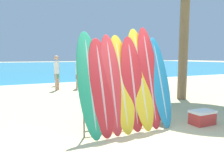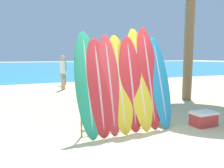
{
  "view_description": "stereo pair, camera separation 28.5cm",
  "coord_description": "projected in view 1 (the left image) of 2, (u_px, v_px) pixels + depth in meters",
  "views": [
    {
      "loc": [
        -2.5,
        -3.5,
        1.69
      ],
      "look_at": [
        -0.03,
        1.54,
        0.99
      ],
      "focal_mm": 35.0,
      "sensor_mm": 36.0,
      "label": 1
    },
    {
      "loc": [
        -2.24,
        -3.62,
        1.69
      ],
      "look_at": [
        -0.03,
        1.54,
        0.99
      ],
      "focal_mm": 35.0,
      "sensor_mm": 36.0,
      "label": 2
    }
  ],
  "objects": [
    {
      "name": "ground_plane",
      "position": [
        147.0,
        141.0,
        4.41
      ],
      "size": [
        160.0,
        160.0,
        0.0
      ],
      "primitive_type": "plane",
      "color": "beige"
    },
    {
      "name": "ocean_water",
      "position": [
        20.0,
        66.0,
        39.78
      ],
      "size": [
        120.0,
        60.0,
        0.01
      ],
      "color": "teal",
      "rests_on": "ground_plane"
    },
    {
      "name": "surfboard_rack",
      "position": [
        127.0,
        108.0,
        5.0
      ],
      "size": [
        2.13,
        0.04,
        0.96
      ],
      "color": "gray",
      "rests_on": "ground_plane"
    },
    {
      "name": "surfboard_slot_0",
      "position": [
        90.0,
        84.0,
        4.56
      ],
      "size": [
        0.55,
        0.76,
        2.25
      ],
      "color": "#289E70",
      "rests_on": "ground_plane"
    },
    {
      "name": "surfboard_slot_1",
      "position": [
        101.0,
        87.0,
        4.64
      ],
      "size": [
        0.57,
        0.71,
        2.11
      ],
      "color": "red",
      "rests_on": "ground_plane"
    },
    {
      "name": "surfboard_slot_2",
      "position": [
        112.0,
        84.0,
        4.76
      ],
      "size": [
        0.49,
        0.68,
        2.2
      ],
      "color": "red",
      "rests_on": "ground_plane"
    },
    {
      "name": "surfboard_slot_3",
      "position": [
        122.0,
        83.0,
        4.88
      ],
      "size": [
        0.58,
        0.72,
        2.2
      ],
      "color": "yellow",
      "rests_on": "ground_plane"
    },
    {
      "name": "surfboard_slot_4",
      "position": [
        133.0,
        83.0,
        4.99
      ],
      "size": [
        0.57,
        0.58,
        2.17
      ],
      "color": "red",
      "rests_on": "ground_plane"
    },
    {
      "name": "surfboard_slot_5",
      "position": [
        141.0,
        78.0,
        5.12
      ],
      "size": [
        0.59,
        0.8,
        2.37
      ],
      "color": "yellow",
      "rests_on": "ground_plane"
    },
    {
      "name": "surfboard_slot_6",
      "position": [
        149.0,
        77.0,
        5.22
      ],
      "size": [
        0.54,
        0.72,
        2.42
      ],
      "color": "red",
      "rests_on": "ground_plane"
    },
    {
      "name": "surfboard_slot_7",
      "position": [
        160.0,
        81.0,
        5.33
      ],
      "size": [
        0.51,
        0.77,
        2.19
      ],
      "color": "teal",
      "rests_on": "ground_plane"
    },
    {
      "name": "person_near_water",
      "position": [
        57.0,
        71.0,
        11.02
      ],
      "size": [
        0.28,
        0.3,
        1.76
      ],
      "rotation": [
        0.0,
        0.0,
        4.05
      ],
      "color": "tan",
      "rests_on": "ground_plane"
    },
    {
      "name": "person_mid_beach",
      "position": [
        78.0,
        72.0,
        11.56
      ],
      "size": [
        0.28,
        0.26,
        1.62
      ],
      "rotation": [
        0.0,
        0.0,
        5.64
      ],
      "color": "beige",
      "rests_on": "ground_plane"
    },
    {
      "name": "person_far_left",
      "position": [
        57.0,
        69.0,
        12.89
      ],
      "size": [
        0.28,
        0.3,
        1.74
      ],
      "rotation": [
        0.0,
        0.0,
        0.89
      ],
      "color": "#846047",
      "rests_on": "ground_plane"
    },
    {
      "name": "cooler_box",
      "position": [
        202.0,
        117.0,
        5.47
      ],
      "size": [
        0.6,
        0.39,
        0.36
      ],
      "color": "red",
      "rests_on": "ground_plane"
    }
  ]
}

